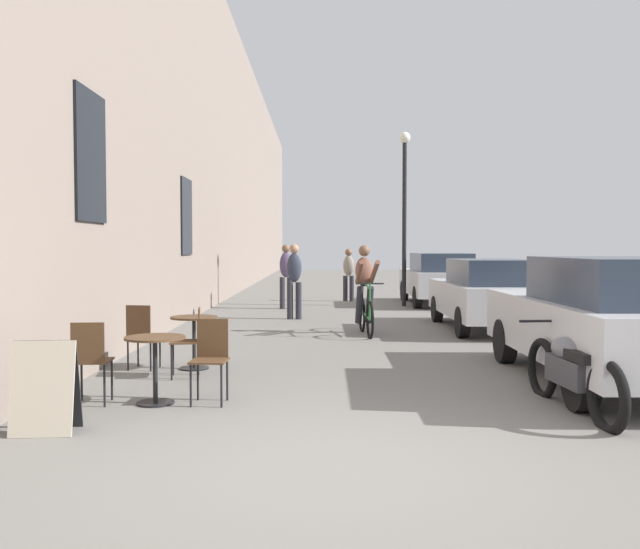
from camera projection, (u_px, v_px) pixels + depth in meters
name	position (u px, v px, depth m)	size (l,w,h in m)	color
ground_plane	(347.00, 466.00, 5.08)	(88.00, 88.00, 0.00)	slate
building_facade_left	(206.00, 138.00, 18.88)	(0.54, 68.00, 9.54)	gray
cafe_table_near	(156.00, 355.00, 7.10)	(0.64, 0.64, 0.72)	black
cafe_chair_near_toward_street	(211.00, 354.00, 7.17)	(0.40, 0.40, 0.89)	black
cafe_chair_near_toward_wall	(91.00, 357.00, 7.02)	(0.41, 0.41, 0.89)	black
cafe_table_mid	(195.00, 331.00, 9.14)	(0.64, 0.64, 0.72)	black
cafe_chair_mid_toward_street	(142.00, 332.00, 9.07)	(0.43, 0.43, 0.89)	black
cafe_chair_mid_toward_wall	(192.00, 337.00, 8.55)	(0.43, 0.43, 0.89)	black
sandwich_board_sign	(46.00, 387.00, 6.00)	(0.57, 0.41, 0.84)	black
cyclist_on_bicycle	(366.00, 292.00, 12.85)	(0.52, 1.76, 1.74)	black
pedestrian_near	(295.00, 277.00, 15.46)	(0.35, 0.25, 1.74)	#26262D
pedestrian_mid	(287.00, 273.00, 18.05)	(0.37, 0.28, 1.74)	#26262D
pedestrian_far	(349.00, 272.00, 20.62)	(0.38, 0.30, 1.62)	#26262D
street_lamp	(405.00, 196.00, 18.77)	(0.32, 0.32, 4.90)	black
parked_car_nearest	(609.00, 319.00, 8.04)	(1.88, 4.38, 1.55)	#B7B7BC
parked_car_second	(488.00, 293.00, 13.46)	(1.71, 4.02, 1.43)	#B7B7BC
parked_car_third	(439.00, 278.00, 19.41)	(1.79, 4.21, 1.50)	#B7B7BC
parked_motorcycle	(573.00, 372.00, 6.78)	(0.62, 2.15, 0.92)	black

